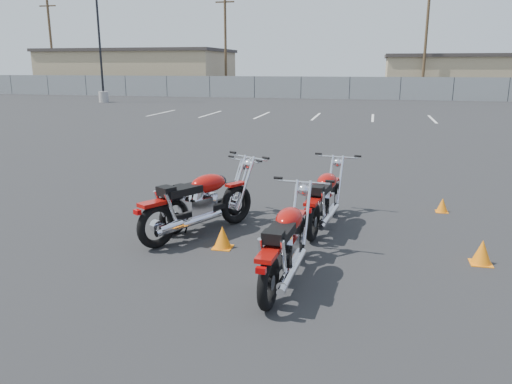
% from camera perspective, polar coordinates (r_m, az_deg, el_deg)
% --- Properties ---
extents(ground, '(120.00, 120.00, 0.00)m').
position_cam_1_polar(ground, '(7.96, -2.40, -5.50)').
color(ground, black).
rests_on(ground, ground).
extents(motorcycle_front_red, '(1.65, 2.31, 1.19)m').
position_cam_1_polar(motorcycle_front_red, '(8.08, -6.54, -1.24)').
color(motorcycle_front_red, black).
rests_on(motorcycle_front_red, ground).
extents(motorcycle_second_black, '(1.36, 2.03, 1.03)m').
position_cam_1_polar(motorcycle_second_black, '(8.64, -5.71, -0.68)').
color(motorcycle_second_black, black).
rests_on(motorcycle_second_black, ground).
extents(motorcycle_third_red, '(0.86, 2.23, 1.09)m').
position_cam_1_polar(motorcycle_third_red, '(8.52, 7.83, -0.78)').
color(motorcycle_third_red, black).
rests_on(motorcycle_third_red, ground).
extents(motorcycle_rear_red, '(0.89, 2.30, 1.12)m').
position_cam_1_polar(motorcycle_rear_red, '(6.32, 3.43, -5.95)').
color(motorcycle_rear_red, black).
rests_on(motorcycle_rear_red, ground).
extents(training_cone_near, '(0.23, 0.23, 0.27)m').
position_cam_1_polar(training_cone_near, '(10.04, 20.52, -1.41)').
color(training_cone_near, orange).
rests_on(training_cone_near, ground).
extents(training_cone_far, '(0.29, 0.29, 0.35)m').
position_cam_1_polar(training_cone_far, '(7.66, 24.42, -6.26)').
color(training_cone_far, orange).
rests_on(training_cone_far, ground).
extents(training_cone_extra, '(0.29, 0.29, 0.34)m').
position_cam_1_polar(training_cone_extra, '(7.59, -3.84, -5.17)').
color(training_cone_extra, orange).
rests_on(training_cone_extra, ground).
extents(light_pole_west, '(0.80, 0.70, 10.18)m').
position_cam_1_polar(light_pole_west, '(39.65, -17.26, 13.58)').
color(light_pole_west, '#9B9893').
rests_on(light_pole_west, ground).
extents(chainlink_fence, '(80.06, 0.06, 1.80)m').
position_cam_1_polar(chainlink_fence, '(42.30, 10.64, 11.61)').
color(chainlink_fence, slate).
rests_on(chainlink_fence, ground).
extents(tan_building_west, '(18.40, 10.40, 4.30)m').
position_cam_1_polar(tan_building_west, '(54.77, -13.20, 13.35)').
color(tan_building_west, tan).
rests_on(tan_building_west, ground).
extents(tan_building_east, '(14.40, 9.40, 3.70)m').
position_cam_1_polar(tan_building_east, '(51.83, 22.57, 12.30)').
color(tan_building_east, tan).
rests_on(tan_building_east, ground).
extents(utility_pole_a, '(1.80, 0.24, 9.00)m').
position_cam_1_polar(utility_pole_a, '(56.26, -22.36, 15.28)').
color(utility_pole_a, '#43311F').
rests_on(utility_pole_a, ground).
extents(utility_pole_b, '(1.80, 0.24, 9.00)m').
position_cam_1_polar(utility_pole_b, '(49.29, -3.51, 16.57)').
color(utility_pole_b, '#43311F').
rests_on(utility_pole_b, ground).
extents(utility_pole_c, '(1.80, 0.24, 9.00)m').
position_cam_1_polar(utility_pole_c, '(46.42, 18.83, 16.01)').
color(utility_pole_c, '#43311F').
rests_on(utility_pole_c, ground).
extents(parking_line_stripes, '(15.12, 4.00, 0.01)m').
position_cam_1_polar(parking_line_stripes, '(27.71, 3.76, 8.68)').
color(parking_line_stripes, silver).
rests_on(parking_line_stripes, ground).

